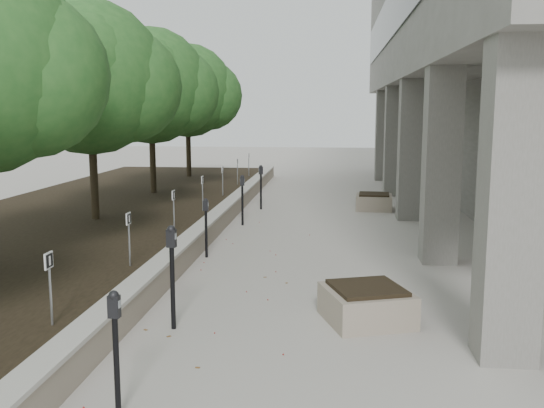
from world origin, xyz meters
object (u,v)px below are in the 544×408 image
at_px(parking_meter_1, 116,355).
at_px(planter_back, 374,201).
at_px(crabapple_tree_3, 91,111).
at_px(parking_meter_4, 242,200).
at_px(parking_meter_3, 206,228).
at_px(crabapple_tree_4, 151,110).
at_px(planter_front, 367,304).
at_px(parking_meter_5, 261,187).
at_px(crabapple_tree_5, 188,110).
at_px(parking_meter_2, 172,278).

height_order(parking_meter_1, planter_back, parking_meter_1).
bearing_deg(crabapple_tree_3, parking_meter_4, 23.97).
bearing_deg(planter_back, parking_meter_3, -120.46).
height_order(crabapple_tree_4, parking_meter_1, crabapple_tree_4).
relative_size(crabapple_tree_4, planter_front, 4.63).
bearing_deg(planter_front, parking_meter_3, 131.17).
bearing_deg(crabapple_tree_4, parking_meter_4, -44.08).
height_order(parking_meter_1, parking_meter_3, parking_meter_1).
bearing_deg(crabapple_tree_4, parking_meter_5, -10.73).
bearing_deg(crabapple_tree_4, crabapple_tree_5, 90.00).
bearing_deg(parking_meter_4, crabapple_tree_4, 125.76).
bearing_deg(planter_back, crabapple_tree_4, 176.96).
distance_m(crabapple_tree_4, planter_front, 12.96).
bearing_deg(crabapple_tree_4, planter_back, -3.04).
relative_size(crabapple_tree_5, planter_front, 4.63).
relative_size(parking_meter_2, parking_meter_3, 1.19).
relative_size(parking_meter_1, parking_meter_4, 0.98).
bearing_deg(parking_meter_5, planter_front, -93.98).
bearing_deg(crabapple_tree_4, crabapple_tree_3, -90.00).
distance_m(crabapple_tree_4, crabapple_tree_5, 5.00).
height_order(parking_meter_4, planter_front, parking_meter_4).
height_order(crabapple_tree_3, planter_back, crabapple_tree_3).
height_order(crabapple_tree_5, parking_meter_2, crabapple_tree_5).
distance_m(crabapple_tree_4, parking_meter_1, 14.72).
distance_m(crabapple_tree_5, parking_meter_1, 19.53).
distance_m(parking_meter_1, parking_meter_4, 10.57).
relative_size(crabapple_tree_3, parking_meter_5, 3.83).
bearing_deg(crabapple_tree_3, planter_back, 32.29).
bearing_deg(parking_meter_2, crabapple_tree_3, 125.99).
relative_size(crabapple_tree_4, planter_back, 4.88).
xyz_separation_m(parking_meter_1, planter_front, (2.68, 3.16, -0.40)).
bearing_deg(planter_back, crabapple_tree_5, 143.56).
height_order(parking_meter_2, parking_meter_4, parking_meter_2).
bearing_deg(parking_meter_2, planter_back, 77.89).
distance_m(parking_meter_2, parking_meter_3, 4.30).
distance_m(crabapple_tree_5, parking_meter_2, 17.01).
bearing_deg(parking_meter_3, planter_front, -48.59).
xyz_separation_m(crabapple_tree_5, parking_meter_3, (3.32, -12.15, -2.48)).
height_order(crabapple_tree_4, planter_front, crabapple_tree_4).
height_order(parking_meter_1, parking_meter_4, parking_meter_4).
distance_m(crabapple_tree_3, parking_meter_5, 6.17).
height_order(crabapple_tree_3, parking_meter_3, crabapple_tree_3).
distance_m(crabapple_tree_5, parking_meter_5, 7.22).
xyz_separation_m(parking_meter_2, parking_meter_5, (-0.03, 10.72, -0.05)).
xyz_separation_m(parking_meter_1, planter_back, (3.44, 13.60, -0.42)).
distance_m(parking_meter_4, planter_front, 8.00).
bearing_deg(crabapple_tree_3, crabapple_tree_4, 90.00).
bearing_deg(parking_meter_2, crabapple_tree_4, 113.89).
distance_m(crabapple_tree_5, parking_meter_3, 12.84).
relative_size(crabapple_tree_3, crabapple_tree_4, 1.00).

